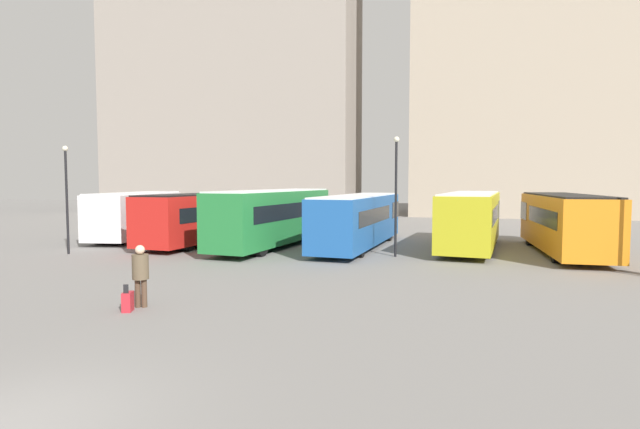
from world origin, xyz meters
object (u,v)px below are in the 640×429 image
Objects in this scene: bus_1 at (205,216)px; suitcase at (128,302)px; bus_5 at (564,221)px; bus_2 at (275,216)px; lamp_post_1 at (396,187)px; bus_0 at (137,214)px; traveler at (140,270)px; lamp_post_2 at (67,190)px; bus_3 at (359,219)px; bus_4 at (471,218)px.

bus_1 is 15.79m from suitcase.
bus_5 reaches higher than bus_1.
bus_2 is 7.56m from lamp_post_1.
bus_0 is at bearing 14.50° from suitcase.
traveler is 0.96m from suitcase.
lamp_post_2 is at bearing -169.99° from lamp_post_1.
bus_5 is 21.33m from suitcase.
bus_1 is 19.82m from bus_5.
bus_1 is at bearing 98.03° from bus_3.
bus_3 is at bearing -33.66° from suitcase.
lamp_post_1 reaches higher than traveler.
bus_4 is at bearing -51.51° from traveler.
bus_2 is (9.90, -1.69, 0.14)m from bus_0.
bus_4 reaches higher than bus_5.
bus_1 is 4.56m from bus_2.
bus_2 is at bearing 161.52° from lamp_post_1.
lamp_post_1 is at bearing 144.03° from bus_4.
bus_1 is at bearing 166.46° from lamp_post_1.
lamp_post_1 is at bearing -111.42° from bus_0.
suitcase is (-0.10, -0.51, -0.81)m from traveler.
lamp_post_2 is at bearing 118.94° from bus_3.
suitcase is at bearing -118.41° from lamp_post_1.
bus_4 is at bearing 45.60° from lamp_post_1.
bus_3 is at bearing 23.30° from lamp_post_2.
lamp_post_1 is (16.89, -4.02, 1.82)m from bus_0.
bus_4 is (15.32, 1.10, 0.06)m from bus_1.
lamp_post_1 is at bearing 10.01° from lamp_post_2.
traveler is 13.35m from lamp_post_2.
bus_1 is 15.36m from bus_4.
lamp_post_1 reaches higher than lamp_post_2.
traveler is at bearing -170.39° from bus_2.
bus_4 is 5.70m from lamp_post_1.
bus_0 is 17.46m from lamp_post_1.
bus_3 reaches higher than suitcase.
bus_0 is 5.06× the size of traveler.
bus_0 is 1.69× the size of lamp_post_2.
lamp_post_1 reaches higher than bus_1.
lamp_post_1 is at bearing -138.48° from bus_3.
bus_2 reaches higher than bus_3.
bus_1 reaches higher than suitcase.
lamp_post_1 is 1.07× the size of lamp_post_2.
bus_0 reaches higher than traveler.
bus_5 is at bearing -100.19° from bus_0.
bus_5 is at bearing 20.31° from lamp_post_1.
traveler is 0.31× the size of lamp_post_1.
bus_2 is 14.01m from traveler.
bus_0 is 5.51m from bus_1.
lamp_post_2 reaches higher than bus_3.
traveler is (-4.19, -14.81, -0.52)m from bus_3.
lamp_post_2 is (-9.32, -5.21, 1.49)m from bus_2.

